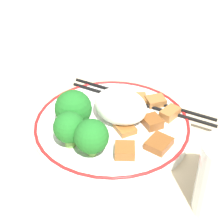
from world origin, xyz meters
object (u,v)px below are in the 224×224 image
broccoli_back_center (69,128)px  plate (112,126)px  chopsticks (140,101)px  broccoli_back_right (91,137)px  broccoli_back_left (73,109)px

broccoli_back_center → plate: bearing=85.7°
plate → chopsticks: bearing=95.3°
plate → broccoli_back_right: (0.03, -0.07, 0.04)m
broccoli_back_right → chopsticks: broccoli_back_right is taller
broccoli_back_center → broccoli_back_left: bearing=131.2°
plate → chopsticks: size_ratio=0.96×
plate → broccoli_back_center: broccoli_back_center is taller
broccoli_back_left → broccoli_back_right: broccoli_back_left is taller
broccoli_back_left → broccoli_back_center: size_ratio=1.13×
broccoli_back_center → chopsticks: size_ratio=0.22×
broccoli_back_right → broccoli_back_left: bearing=160.2°
plate → broccoli_back_right: size_ratio=4.31×
chopsticks → plate: bearing=-84.7°
broccoli_back_right → broccoli_back_center: bearing=-166.5°
broccoli_back_left → broccoli_back_right: 0.07m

